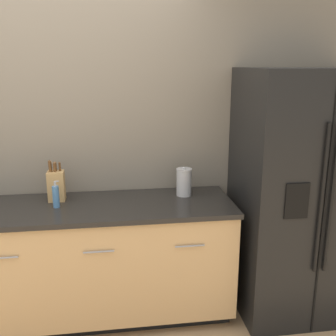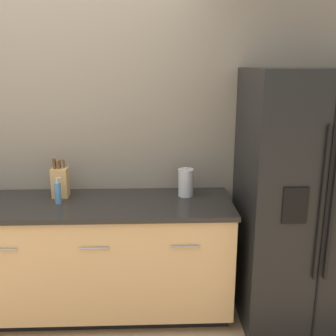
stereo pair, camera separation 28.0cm
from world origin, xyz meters
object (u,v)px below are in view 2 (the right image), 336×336
at_px(knife_block, 60,182).
at_px(steel_canister, 186,182).
at_px(refrigerator, 303,199).
at_px(soap_dispenser, 58,193).

xyz_separation_m(knife_block, steel_canister, (0.94, -0.01, -0.01)).
xyz_separation_m(refrigerator, knife_block, (-1.78, 0.19, 0.09)).
bearing_deg(refrigerator, soap_dispenser, 178.62).
height_order(knife_block, steel_canister, knife_block).
bearing_deg(knife_block, steel_canister, -0.82).
distance_m(knife_block, soap_dispenser, 0.15).
xyz_separation_m(soap_dispenser, steel_canister, (0.93, 0.13, 0.03)).
height_order(refrigerator, steel_canister, refrigerator).
height_order(knife_block, soap_dispenser, knife_block).
height_order(soap_dispenser, steel_canister, steel_canister).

